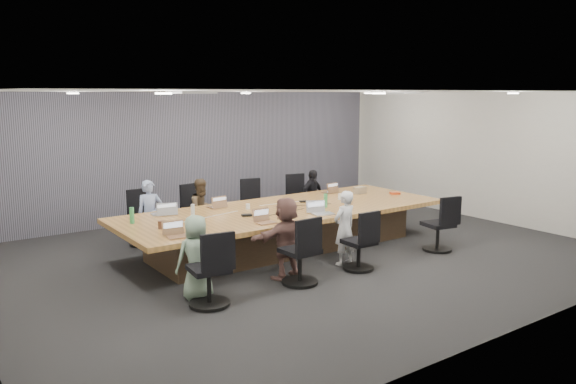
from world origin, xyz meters
TOP-DOWN VIEW (x-y plane):
  - floor at (0.00, 0.00)m, footprint 10.00×8.00m
  - ceiling at (0.00, 0.00)m, footprint 10.00×8.00m
  - wall_back at (0.00, 4.00)m, footprint 10.00×0.00m
  - wall_front at (0.00, -4.00)m, footprint 10.00×0.00m
  - wall_right at (5.00, 0.00)m, footprint 0.00×8.00m
  - curtain at (0.00, 3.92)m, footprint 9.80×0.04m
  - conference_table at (0.00, 0.50)m, footprint 6.00×2.20m
  - chair_0 at (-1.99, 2.20)m, footprint 0.59×0.59m
  - chair_1 at (-0.96, 2.20)m, footprint 0.63×0.63m
  - chair_2 at (0.50, 2.20)m, footprint 0.64×0.64m
  - chair_3 at (1.67, 2.20)m, footprint 0.64×0.64m
  - chair_4 at (-2.41, -1.20)m, footprint 0.64×0.64m
  - chair_5 at (-0.92, -1.20)m, footprint 0.59×0.59m
  - chair_6 at (0.24, -1.20)m, footprint 0.52×0.52m
  - chair_7 at (2.13, -1.20)m, footprint 0.63×0.63m
  - person_0 at (-1.99, 1.85)m, footprint 0.50×0.37m
  - laptop_0 at (-1.99, 1.30)m, footprint 0.39×0.29m
  - person_1 at (-0.96, 1.85)m, footprint 0.65×0.54m
  - laptop_1 at (-0.96, 1.30)m, footprint 0.32×0.24m
  - person_3 at (1.67, 1.85)m, footprint 0.71×0.40m
  - laptop_3 at (1.67, 1.30)m, footprint 0.29×0.21m
  - person_4 at (-2.41, -0.85)m, footprint 0.59×0.41m
  - laptop_4 at (-2.41, -0.30)m, footprint 0.34×0.26m
  - person_5 at (-0.92, -0.85)m, footprint 1.20×0.51m
  - laptop_5 at (-0.92, -0.30)m, footprint 0.30×0.21m
  - person_6 at (0.24, -0.85)m, footprint 0.48×0.34m
  - laptop_6 at (0.24, -0.30)m, footprint 0.39×0.31m
  - bottle_green_left at (-2.65, 0.93)m, footprint 0.09×0.09m
  - bottle_green_right at (0.65, 0.15)m, footprint 0.08×0.08m
  - bottle_clear at (-1.65, 0.82)m, footprint 0.08×0.08m
  - cup_white_far at (-0.57, 0.83)m, footprint 0.08×0.08m
  - cup_white_near at (1.37, 0.57)m, footprint 0.09×0.09m
  - mug_brown at (-2.41, 0.33)m, footprint 0.12×0.12m
  - mic_left at (-0.90, 0.34)m, footprint 0.19×0.15m
  - mic_right at (0.61, 0.77)m, footprint 0.16×0.13m
  - stapler at (-0.08, 0.29)m, footprint 0.17×0.08m
  - canvas_bag at (2.12, 0.84)m, footprint 0.25×0.16m
  - snack_packet at (2.65, 0.36)m, footprint 0.23×0.20m

SIDE VIEW (x-z plane):
  - floor at x=0.00m, z-range 0.00..0.00m
  - chair_6 at x=0.24m, z-range 0.00..0.76m
  - chair_7 at x=2.13m, z-range 0.00..0.80m
  - conference_table at x=0.00m, z-range 0.03..0.77m
  - chair_2 at x=0.50m, z-range 0.00..0.80m
  - chair_3 at x=1.67m, z-range 0.00..0.81m
  - chair_0 at x=-1.99m, z-range 0.00..0.84m
  - chair_1 at x=-0.96m, z-range 0.00..0.84m
  - chair_5 at x=-0.92m, z-range 0.00..0.84m
  - chair_4 at x=-2.41m, z-range 0.00..0.85m
  - person_3 at x=1.67m, z-range 0.00..1.15m
  - person_4 at x=-2.41m, z-range 0.00..1.16m
  - person_1 at x=-0.96m, z-range 0.00..1.19m
  - person_6 at x=0.24m, z-range 0.00..1.23m
  - person_5 at x=-0.92m, z-range 0.00..1.25m
  - person_0 at x=-1.99m, z-range 0.00..1.25m
  - laptop_0 at x=-1.99m, z-range 0.74..0.76m
  - laptop_1 at x=-0.96m, z-range 0.74..0.76m
  - laptop_3 at x=1.67m, z-range 0.74..0.76m
  - laptop_4 at x=-2.41m, z-range 0.74..0.76m
  - laptop_5 at x=-0.92m, z-range 0.74..0.76m
  - laptop_6 at x=0.24m, z-range 0.74..0.76m
  - mic_right at x=0.61m, z-range 0.74..0.77m
  - mic_left at x=-0.90m, z-range 0.74..0.77m
  - snack_packet at x=2.65m, z-range 0.74..0.78m
  - stapler at x=-0.08m, z-range 0.74..0.80m
  - cup_white_far at x=-0.57m, z-range 0.74..0.83m
  - cup_white_near at x=1.37m, z-range 0.74..0.85m
  - mug_brown at x=-2.41m, z-range 0.74..0.86m
  - canvas_bag at x=2.12m, z-range 0.74..0.87m
  - bottle_clear at x=-1.65m, z-range 0.74..0.95m
  - bottle_green_right at x=0.65m, z-range 0.74..0.99m
  - bottle_green_left at x=-2.65m, z-range 0.74..1.00m
  - wall_back at x=0.00m, z-range 0.00..2.80m
  - wall_front at x=0.00m, z-range 0.00..2.80m
  - wall_right at x=5.00m, z-range 0.00..2.80m
  - curtain at x=0.00m, z-range 0.00..2.80m
  - ceiling at x=0.00m, z-range 2.80..2.80m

